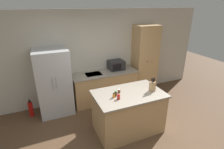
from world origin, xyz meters
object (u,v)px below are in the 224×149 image
(spice_bottle_short_red, at_px, (116,94))
(spice_bottle_green_herb, at_px, (119,91))
(spice_bottle_tall_dark, at_px, (114,95))
(fire_extinguisher, at_px, (31,109))
(microwave, at_px, (116,65))
(knife_block, at_px, (152,86))
(spice_bottle_amber_oil, at_px, (119,97))
(refrigerator, at_px, (54,82))
(pantry_cabinet, at_px, (145,60))

(spice_bottle_short_red, xyz_separation_m, spice_bottle_green_herb, (0.13, 0.10, -0.01))
(spice_bottle_tall_dark, relative_size, fire_extinguisher, 0.20)
(microwave, height_order, knife_block, knife_block)
(microwave, height_order, fire_extinguisher, microwave)
(microwave, bearing_deg, spice_bottle_amber_oil, -112.70)
(spice_bottle_green_herb, bearing_deg, refrigerator, 133.21)
(spice_bottle_short_red, distance_m, fire_extinguisher, 2.39)
(knife_block, height_order, spice_bottle_tall_dark, knife_block)
(pantry_cabinet, bearing_deg, knife_block, -117.43)
(pantry_cabinet, xyz_separation_m, microwave, (-0.96, 0.04, -0.04))
(pantry_cabinet, distance_m, microwave, 0.96)
(microwave, bearing_deg, spice_bottle_green_herb, -111.94)
(spice_bottle_tall_dark, bearing_deg, spice_bottle_short_red, 33.15)
(microwave, distance_m, spice_bottle_amber_oil, 1.84)
(refrigerator, distance_m, spice_bottle_green_herb, 1.79)
(refrigerator, xyz_separation_m, pantry_cabinet, (2.77, 0.11, 0.21))
(microwave, distance_m, fire_extinguisher, 2.59)
(refrigerator, xyz_separation_m, spice_bottle_amber_oil, (1.10, -1.54, 0.13))
(spice_bottle_tall_dark, bearing_deg, pantry_cabinet, 41.92)
(knife_block, bearing_deg, microwave, 94.20)
(spice_bottle_tall_dark, height_order, spice_bottle_short_red, spice_bottle_short_red)
(pantry_cabinet, relative_size, spice_bottle_amber_oil, 20.76)
(knife_block, distance_m, spice_bottle_tall_dark, 0.90)
(spice_bottle_tall_dark, xyz_separation_m, spice_bottle_short_red, (0.06, 0.04, 0.01))
(refrigerator, relative_size, knife_block, 5.37)
(refrigerator, height_order, spice_bottle_green_herb, refrigerator)
(refrigerator, height_order, spice_bottle_short_red, refrigerator)
(pantry_cabinet, relative_size, spice_bottle_tall_dark, 22.46)
(microwave, xyz_separation_m, spice_bottle_amber_oil, (-0.71, -1.70, -0.04))
(microwave, height_order, spice_bottle_green_herb, microwave)
(pantry_cabinet, height_order, fire_extinguisher, pantry_cabinet)
(microwave, distance_m, spice_bottle_short_red, 1.71)
(spice_bottle_green_herb, bearing_deg, knife_block, -15.80)
(pantry_cabinet, bearing_deg, spice_bottle_green_herb, -137.56)
(microwave, height_order, spice_bottle_amber_oil, microwave)
(refrigerator, relative_size, pantry_cabinet, 0.80)
(spice_bottle_green_herb, distance_m, fire_extinguisher, 2.42)
(spice_bottle_tall_dark, distance_m, spice_bottle_green_herb, 0.23)
(spice_bottle_short_red, relative_size, spice_bottle_amber_oil, 1.06)
(spice_bottle_amber_oil, bearing_deg, spice_bottle_green_herb, 62.87)
(refrigerator, distance_m, fire_extinguisher, 0.92)
(pantry_cabinet, height_order, spice_bottle_amber_oil, pantry_cabinet)
(refrigerator, height_order, fire_extinguisher, refrigerator)
(spice_bottle_short_red, bearing_deg, spice_bottle_tall_dark, -146.85)
(knife_block, height_order, spice_bottle_green_herb, knife_block)
(knife_block, bearing_deg, spice_bottle_green_herb, 164.20)
(spice_bottle_tall_dark, bearing_deg, fire_extinguisher, 138.95)
(spice_bottle_short_red, distance_m, spice_bottle_green_herb, 0.16)
(spice_bottle_tall_dark, height_order, spice_bottle_green_herb, spice_bottle_tall_dark)
(spice_bottle_short_red, bearing_deg, knife_block, -6.78)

